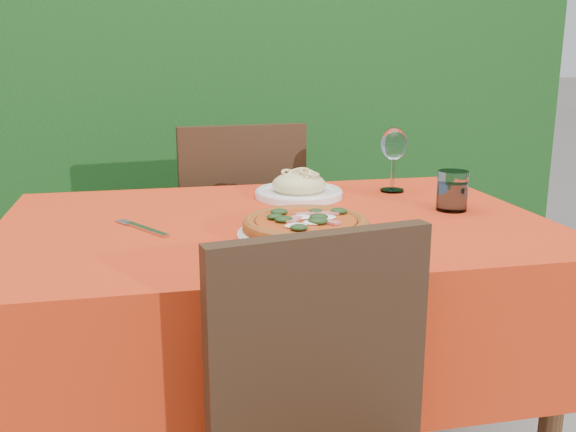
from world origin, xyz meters
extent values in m
cube|color=black|center=(0.00, 1.55, 0.80)|extent=(3.20, 0.55, 1.60)
cube|color=#4A2817|center=(0.00, 0.00, 0.72)|extent=(1.20, 0.80, 0.04)
cylinder|color=#4A2817|center=(0.54, -0.34, 0.35)|extent=(0.05, 0.05, 0.70)
cylinder|color=#4A2817|center=(-0.54, 0.34, 0.35)|extent=(0.05, 0.05, 0.70)
cylinder|color=#4A2817|center=(0.54, 0.34, 0.35)|extent=(0.05, 0.05, 0.70)
cube|color=red|center=(0.00, 0.00, 0.59)|extent=(1.26, 0.86, 0.32)
cube|color=black|center=(-0.02, -0.50, 0.64)|extent=(0.39, 0.10, 0.42)
cube|color=black|center=(-0.01, 0.76, 0.44)|extent=(0.44, 0.44, 0.04)
cube|color=black|center=(0.01, 0.57, 0.69)|extent=(0.41, 0.07, 0.45)
cylinder|color=black|center=(0.16, 0.94, 0.21)|extent=(0.04, 0.04, 0.42)
cylinder|color=black|center=(-0.19, 0.92, 0.21)|extent=(0.04, 0.04, 0.42)
cylinder|color=black|center=(0.18, 0.59, 0.21)|extent=(0.04, 0.04, 0.42)
cylinder|color=black|center=(-0.17, 0.57, 0.21)|extent=(0.04, 0.04, 0.42)
cylinder|color=silver|center=(0.03, -0.18, 0.76)|extent=(0.29, 0.29, 0.02)
cylinder|color=#B85719|center=(0.03, -0.18, 0.77)|extent=(0.31, 0.31, 0.02)
cylinder|color=maroon|center=(0.03, -0.18, 0.79)|extent=(0.26, 0.26, 0.01)
cylinder|color=silver|center=(0.11, 0.23, 0.76)|extent=(0.24, 0.24, 0.02)
ellipsoid|color=beige|center=(0.11, 0.23, 0.78)|extent=(0.18, 0.18, 0.07)
cylinder|color=silver|center=(0.45, 0.00, 0.80)|extent=(0.08, 0.08, 0.10)
cylinder|color=#9EBFD6|center=(0.45, 0.00, 0.78)|extent=(0.06, 0.06, 0.07)
cylinder|color=silver|center=(0.39, 0.25, 0.75)|extent=(0.07, 0.07, 0.01)
cylinder|color=silver|center=(0.39, 0.25, 0.80)|extent=(0.01, 0.01, 0.09)
ellipsoid|color=silver|center=(0.39, 0.25, 0.88)|extent=(0.07, 0.07, 0.09)
cube|color=#ACACB3|center=(-0.29, -0.04, 0.75)|extent=(0.13, 0.19, 0.01)
camera|label=1|loc=(-0.28, -1.43, 1.12)|focal=40.00mm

